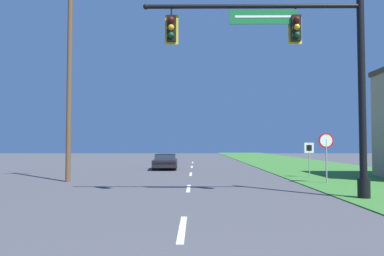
% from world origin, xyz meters
% --- Properties ---
extents(grass_verge_right, '(10.00, 110.00, 0.04)m').
position_xyz_m(grass_verge_right, '(10.50, 30.00, 0.02)').
color(grass_verge_right, '#38752D').
rests_on(grass_verge_right, ground).
extents(road_center_line, '(0.16, 34.80, 0.01)m').
position_xyz_m(road_center_line, '(0.00, 22.00, 0.01)').
color(road_center_line, silver).
rests_on(road_center_line, ground).
extents(signal_mast, '(8.25, 0.47, 7.92)m').
position_xyz_m(signal_mast, '(4.46, 10.80, 4.80)').
color(signal_mast, black).
rests_on(signal_mast, grass_verge_right).
extents(car_ahead, '(1.96, 4.33, 1.19)m').
position_xyz_m(car_ahead, '(-2.08, 26.94, 0.60)').
color(car_ahead, black).
rests_on(car_ahead, ground).
extents(stop_sign, '(0.76, 0.07, 2.50)m').
position_xyz_m(stop_sign, '(6.89, 16.03, 1.86)').
color(stop_sign, gray).
rests_on(stop_sign, grass_verge_right).
extents(route_sign_post, '(0.55, 0.06, 2.03)m').
position_xyz_m(route_sign_post, '(6.99, 19.19, 1.53)').
color(route_sign_post, gray).
rests_on(route_sign_post, grass_verge_right).
extents(utility_pole_near, '(1.80, 0.26, 10.88)m').
position_xyz_m(utility_pole_near, '(-6.43, 16.94, 5.60)').
color(utility_pole_near, brown).
rests_on(utility_pole_near, ground).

